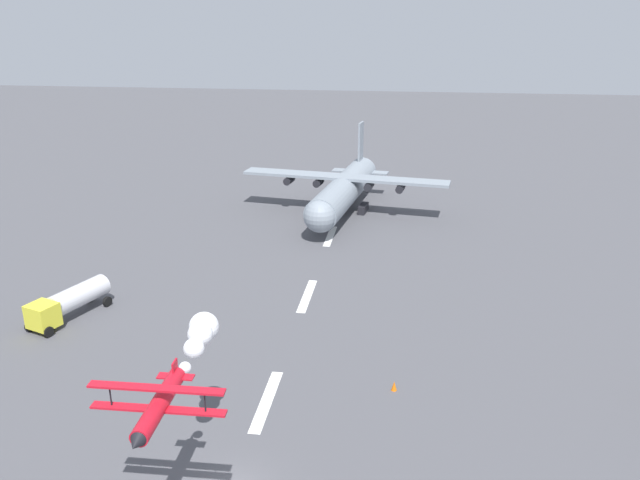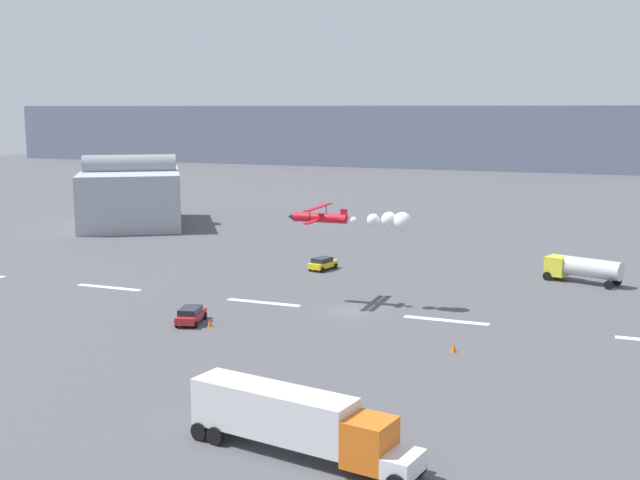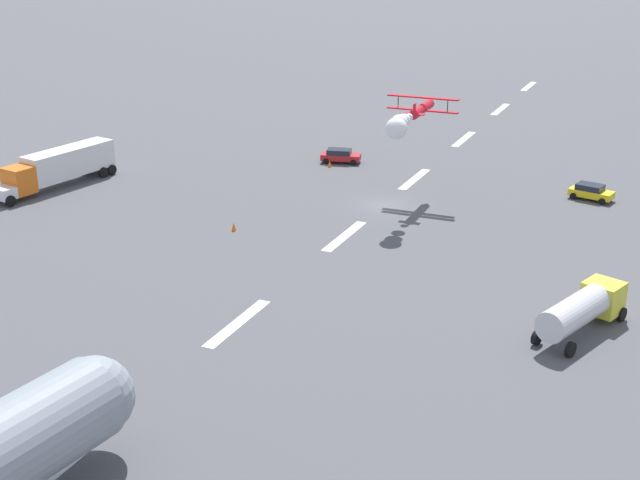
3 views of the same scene
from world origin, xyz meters
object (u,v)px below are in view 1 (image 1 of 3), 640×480
(cargo_transport_plane, at_px, (342,192))
(fuel_tanker_truck, at_px, (69,302))
(stunt_biplane_red, at_px, (189,353))
(traffic_cone_far, at_px, (394,386))

(cargo_transport_plane, xyz_separation_m, fuel_tanker_truck, (-36.22, 21.98, -1.81))
(stunt_biplane_red, xyz_separation_m, fuel_tanker_truck, (19.11, 19.10, -6.97))
(cargo_transport_plane, bearing_deg, traffic_cone_far, -168.57)
(stunt_biplane_red, bearing_deg, cargo_transport_plane, -2.98)
(stunt_biplane_red, height_order, fuel_tanker_truck, stunt_biplane_red)
(cargo_transport_plane, distance_m, stunt_biplane_red, 55.64)
(stunt_biplane_red, distance_m, fuel_tanker_truck, 27.90)
(cargo_transport_plane, height_order, traffic_cone_far, cargo_transport_plane)
(fuel_tanker_truck, bearing_deg, traffic_cone_far, -104.25)
(fuel_tanker_truck, distance_m, traffic_cone_far, 31.90)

